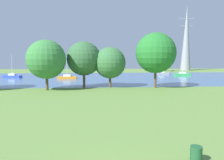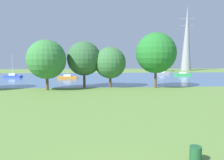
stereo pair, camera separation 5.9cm
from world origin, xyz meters
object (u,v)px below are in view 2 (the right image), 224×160
tree_mid_shore (47,59)px  electricity_pylon (187,38)px  litter_bin (196,155)px  sailboat_green (183,74)px  sailboat_blue (13,76)px  sailboat_gray (162,73)px  sailboat_orange (67,77)px  tree_east_far (156,53)px  tree_west_near (110,63)px  tree_east_near (84,59)px

tree_mid_shore → electricity_pylon: electricity_pylon is taller
litter_bin → sailboat_green: 57.36m
sailboat_blue → tree_mid_shore: tree_mid_shore is taller
electricity_pylon → sailboat_blue: bearing=-152.3°
sailboat_gray → sailboat_orange: (-28.72, -13.81, 0.00)m
tree_east_far → electricity_pylon: size_ratio=0.34×
sailboat_orange → sailboat_blue: sailboat_blue is taller
sailboat_gray → sailboat_orange: 31.86m
litter_bin → electricity_pylon: (34.76, 81.84, 13.61)m
tree_west_near → tree_east_far: size_ratio=0.75×
litter_bin → tree_east_near: 29.48m
tree_mid_shore → electricity_pylon: (47.39, 56.69, 9.08)m
sailboat_gray → tree_west_near: (-18.94, -30.82, 3.90)m
litter_bin → sailboat_orange: bearing=105.1°
tree_mid_shore → tree_east_far: 18.29m
litter_bin → sailboat_orange: size_ratio=0.14×
tree_mid_shore → tree_east_far: size_ratio=0.85×
litter_bin → tree_east_near: bearing=103.7°
sailboat_green → sailboat_blue: size_ratio=1.19×
litter_bin → sailboat_orange: sailboat_orange is taller
litter_bin → sailboat_blue: size_ratio=0.13×
tree_east_near → tree_mid_shore: bearing=-151.5°
tree_mid_shore → sailboat_blue: bearing=121.0°
electricity_pylon → tree_east_near: bearing=-127.9°
tree_mid_shore → litter_bin: bearing=-63.3°
litter_bin → electricity_pylon: bearing=67.0°
litter_bin → sailboat_green: sailboat_green is taller
litter_bin → tree_west_near: (-2.28, 27.82, 3.94)m
tree_west_near → electricity_pylon: size_ratio=0.25×
tree_mid_shore → tree_west_near: tree_mid_shore is taller
sailboat_gray → sailboat_green: (4.82, -5.45, 0.02)m
litter_bin → tree_east_far: bearing=78.3°
tree_east_near → electricity_pylon: electricity_pylon is taller
sailboat_orange → tree_mid_shore: tree_mid_shore is taller
litter_bin → sailboat_gray: 60.96m
sailboat_orange → electricity_pylon: 61.20m
sailboat_green → electricity_pylon: bearing=65.1°
sailboat_orange → tree_east_far: (17.61, -18.11, 5.58)m
sailboat_gray → tree_east_far: bearing=-109.2°
sailboat_orange → sailboat_blue: (-15.14, 4.55, 0.00)m
sailboat_blue → sailboat_green: bearing=4.5°
sailboat_gray → tree_east_far: size_ratio=0.56×
tree_west_near → sailboat_orange: bearing=119.9°
sailboat_gray → tree_west_near: tree_west_near is taller
tree_east_near → tree_west_near: size_ratio=1.14×
tree_east_near → tree_east_far: (12.43, -1.56, 0.96)m
sailboat_orange → electricity_pylon: electricity_pylon is taller
sailboat_gray → sailboat_green: sailboat_green is taller
tree_east_far → electricity_pylon: 62.89m
sailboat_gray → sailboat_orange: bearing=-154.3°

